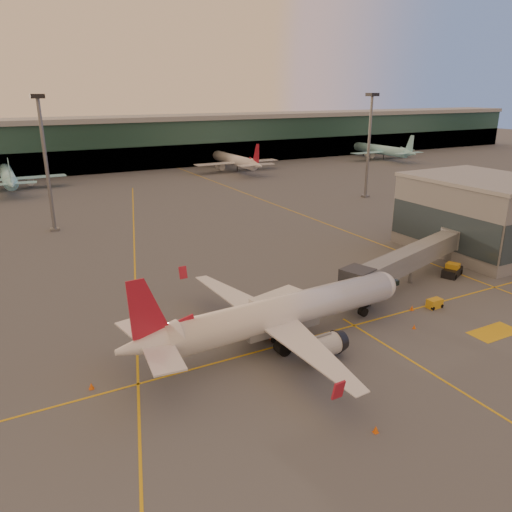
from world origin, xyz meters
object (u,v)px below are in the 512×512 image
pushback_tug (452,271)px  gpu_cart (435,303)px  catering_truck (278,312)px  main_airplane (278,315)px

pushback_tug → gpu_cart: bearing=-171.5°
catering_truck → main_airplane: bearing=-136.4°
main_airplane → gpu_cart: main_airplane is taller
pushback_tug → main_airplane: bearing=165.8°
main_airplane → catering_truck: size_ratio=5.13×
main_airplane → gpu_cart: (22.31, -1.52, -2.82)m
catering_truck → pushback_tug: bearing=-7.6°
main_airplane → gpu_cart: bearing=-6.3°
catering_truck → pushback_tug: 32.70m
catering_truck → pushback_tug: catering_truck is taller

